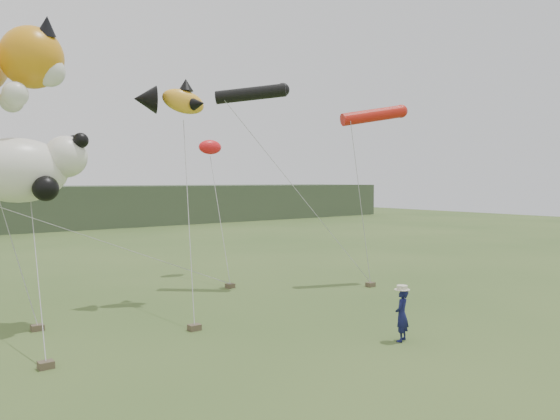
% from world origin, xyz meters
% --- Properties ---
extents(ground, '(120.00, 120.00, 0.00)m').
position_xyz_m(ground, '(0.00, 0.00, 0.00)').
color(ground, '#385123').
rests_on(ground, ground).
extents(festival_attendant, '(0.65, 0.54, 1.51)m').
position_xyz_m(festival_attendant, '(2.02, -1.16, 0.75)').
color(festival_attendant, '#121546').
rests_on(festival_attendant, ground).
extents(sandbag_anchors, '(14.16, 5.92, 0.18)m').
position_xyz_m(sandbag_anchors, '(-0.97, 5.11, 0.09)').
color(sandbag_anchors, brown).
rests_on(sandbag_anchors, ground).
extents(fish_kite, '(2.84, 1.84, 1.46)m').
position_xyz_m(fish_kite, '(-0.79, 7.47, 7.52)').
color(fish_kite, '#F9AC28').
rests_on(fish_kite, ground).
extents(tube_kites, '(7.64, 4.61, 1.86)m').
position_xyz_m(tube_kites, '(5.84, 6.74, 7.87)').
color(tube_kites, black).
rests_on(tube_kites, ground).
extents(panda_kite, '(3.46, 2.24, 2.15)m').
position_xyz_m(panda_kite, '(-5.92, 6.81, 4.91)').
color(panda_kite, white).
rests_on(panda_kite, ground).
extents(misc_kites, '(11.02, 2.62, 2.81)m').
position_xyz_m(misc_kites, '(-2.17, 13.09, 5.09)').
color(misc_kites, red).
rests_on(misc_kites, ground).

